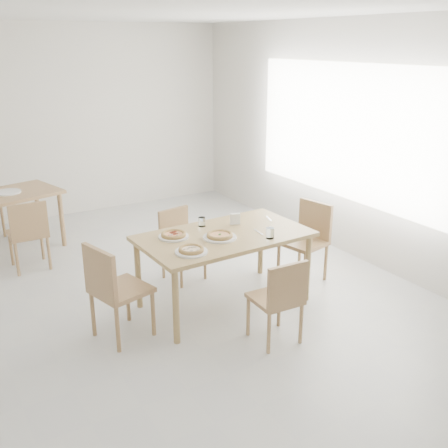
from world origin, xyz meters
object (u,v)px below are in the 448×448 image
tumbler_b (202,222)px  chair_back_s (28,230)px  pizza_pepperoni (174,234)px  plate_empty (8,192)px  chair_south (280,296)px  plate_pepperoni (174,237)px  chair_north (179,239)px  second_table (1,202)px  chair_west (113,286)px  tumbler_a (270,233)px  plate_mushroom (191,252)px  chair_east (308,235)px  napkin_holder (235,220)px  plate_margherita (220,237)px  pizza_mushroom (191,249)px  pizza_margherita (220,235)px  main_table (224,241)px

tumbler_b → chair_back_s: bearing=132.5°
pizza_pepperoni → plate_empty: size_ratio=1.00×
chair_south → plate_pepperoni: (-0.49, 1.06, 0.30)m
chair_north → second_table: (-1.56, 1.79, 0.20)m
chair_west → chair_back_s: 1.97m
chair_back_s → tumbler_a: bearing=129.8°
plate_mushroom → second_table: plate_mushroom is taller
chair_east → plate_pepperoni: chair_east is taller
tumbler_a → napkin_holder: size_ratio=0.84×
plate_margherita → tumbler_a: (0.41, -0.25, 0.04)m
chair_south → chair_east: (1.08, 0.94, 0.05)m
second_table → plate_empty: size_ratio=4.82×
plate_empty → pizza_mushroom: bearing=-70.1°
plate_pepperoni → pizza_pepperoni: bearing=180.0°
chair_north → napkin_holder: bearing=-73.2°
tumbler_a → pizza_margherita: bearing=149.1°
chair_back_s → chair_west: bearing=99.2°
main_table → napkin_holder: 0.32m
chair_south → pizza_mushroom: size_ratio=3.05×
chair_back_s → main_table: bearing=128.7°
chair_east → pizza_pepperoni: size_ratio=2.76×
tumbler_a → chair_east: bearing=25.2°
pizza_pepperoni → second_table: (-1.19, 2.43, -0.12)m
pizza_mushroom → chair_south: bearing=-50.4°
chair_north → pizza_margherita: pizza_margherita is taller
plate_margherita → plate_empty: size_ratio=1.01×
plate_mushroom → plate_empty: size_ratio=0.92×
main_table → pizza_margherita: bearing=-143.1°
main_table → plate_pepperoni: plate_pepperoni is taller
tumbler_a → plate_empty: size_ratio=0.33×
plate_pepperoni → main_table: bearing=-20.4°
pizza_pepperoni → napkin_holder: (0.70, 0.00, 0.03)m
pizza_mushroom → chair_north: bearing=69.4°
chair_south → plate_margherita: bearing=-79.4°
plate_mushroom → tumbler_a: 0.82m
plate_mushroom → pizza_mushroom: 0.02m
chair_back_s → pizza_margherita: bearing=125.9°
chair_east → second_table: chair_east is taller
plate_mushroom → main_table: bearing=27.4°
tumbler_a → napkin_holder: napkin_holder is taller
chair_north → pizza_mushroom: 1.18m
plate_margherita → tumbler_a: tumbler_a is taller
chair_south → tumbler_a: 0.72m
chair_north → chair_east: 1.42m
main_table → pizza_mushroom: bearing=-154.5°
chair_south → chair_back_s: (-1.52, 2.75, 0.03)m
pizza_pepperoni → tumbler_a: tumbler_a is taller
main_table → plate_margherita: plate_margherita is taller
second_table → chair_back_s: chair_back_s is taller
main_table → plate_pepperoni: bearing=157.7°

